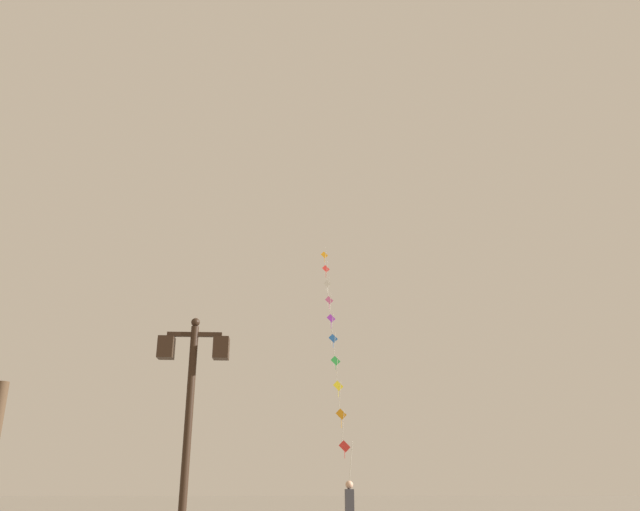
% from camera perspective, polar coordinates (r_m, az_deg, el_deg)
% --- Properties ---
extents(twin_lantern_lamp_post, '(1.28, 0.28, 4.51)m').
position_cam_1_polar(twin_lantern_lamp_post, '(11.60, -11.77, -12.24)').
color(twin_lantern_lamp_post, black).
rests_on(twin_lantern_lamp_post, ground_plane).
extents(kite_train, '(0.48, 12.75, 13.87)m').
position_cam_1_polar(kite_train, '(27.44, 1.25, -7.95)').
color(kite_train, brown).
rests_on(kite_train, ground_plane).
extents(kite_flyer, '(0.25, 0.61, 1.71)m').
position_cam_1_polar(kite_flyer, '(19.04, 2.73, -22.31)').
color(kite_flyer, brown).
rests_on(kite_flyer, ground_plane).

